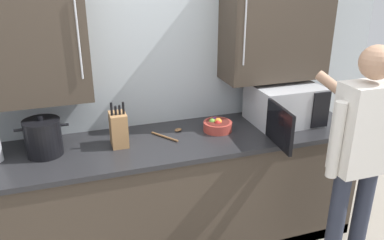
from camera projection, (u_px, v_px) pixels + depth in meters
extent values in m
cube|color=#B2BCC1|center=(155.00, 70.00, 2.93)|extent=(3.82, 0.10, 2.66)
cube|color=#3D3328|center=(19.00, 36.00, 2.36)|extent=(0.80, 0.32, 0.84)
cylinder|color=#B7BABF|center=(78.00, 38.00, 2.31)|extent=(0.01, 0.01, 0.50)
cube|color=#3D3328|center=(276.00, 23.00, 2.88)|extent=(0.80, 0.32, 0.84)
cylinder|color=#B7BABF|center=(245.00, 29.00, 2.63)|extent=(0.01, 0.01, 0.50)
cube|color=#3D3328|center=(171.00, 197.00, 2.92)|extent=(2.84, 0.65, 0.88)
cube|color=#232326|center=(170.00, 142.00, 2.75)|extent=(2.88, 0.69, 0.03)
cube|color=#B7BABF|center=(284.00, 103.00, 3.01)|extent=(0.51, 0.42, 0.30)
cube|color=beige|center=(277.00, 105.00, 2.98)|extent=(0.33, 0.35, 0.24)
cube|color=black|center=(321.00, 110.00, 2.87)|extent=(0.14, 0.01, 0.28)
cube|color=black|center=(279.00, 126.00, 2.59)|extent=(0.05, 0.37, 0.28)
cylinder|color=brown|center=(165.00, 137.00, 2.77)|extent=(0.15, 0.21, 0.01)
ellipsoid|color=brown|center=(178.00, 130.00, 2.88)|extent=(0.08, 0.07, 0.02)
cube|color=#A37547|center=(119.00, 129.00, 2.62)|extent=(0.11, 0.15, 0.23)
cylinder|color=black|center=(111.00, 109.00, 2.53)|extent=(0.02, 0.02, 0.09)
cylinder|color=black|center=(116.00, 110.00, 2.54)|extent=(0.02, 0.02, 0.06)
cylinder|color=black|center=(119.00, 110.00, 2.55)|extent=(0.02, 0.02, 0.06)
cylinder|color=black|center=(123.00, 108.00, 2.55)|extent=(0.02, 0.02, 0.08)
cylinder|color=#AD3D33|center=(218.00, 126.00, 2.88)|extent=(0.21, 0.21, 0.07)
cylinder|color=#561E19|center=(218.00, 124.00, 2.88)|extent=(0.18, 0.18, 0.04)
sphere|color=red|center=(218.00, 123.00, 2.85)|extent=(0.05, 0.05, 0.05)
sphere|color=orange|center=(218.00, 122.00, 2.87)|extent=(0.06, 0.06, 0.06)
sphere|color=orange|center=(218.00, 122.00, 2.86)|extent=(0.05, 0.05, 0.05)
sphere|color=#511E5B|center=(215.00, 120.00, 2.92)|extent=(0.05, 0.05, 0.05)
sphere|color=#5B9333|center=(212.00, 122.00, 2.88)|extent=(0.05, 0.05, 0.05)
cylinder|color=black|center=(44.00, 139.00, 2.49)|extent=(0.23, 0.23, 0.22)
cylinder|color=black|center=(41.00, 121.00, 2.45)|extent=(0.23, 0.23, 0.02)
cylinder|color=black|center=(40.00, 118.00, 2.44)|extent=(0.04, 0.04, 0.03)
cylinder|color=black|center=(18.00, 130.00, 2.42)|extent=(0.05, 0.02, 0.02)
cylinder|color=black|center=(65.00, 125.00, 2.51)|extent=(0.05, 0.02, 0.02)
cylinder|color=#282D3D|center=(335.00, 230.00, 2.57)|extent=(0.11, 0.11, 0.87)
cylinder|color=#282D3D|center=(359.00, 224.00, 2.63)|extent=(0.11, 0.11, 0.87)
cube|color=silver|center=(365.00, 128.00, 2.33)|extent=(0.34, 0.20, 0.57)
sphere|color=tan|center=(377.00, 62.00, 2.18)|extent=(0.20, 0.20, 0.20)
cylinder|color=tan|center=(351.00, 100.00, 2.50)|extent=(0.30, 0.50, 0.30)
cylinder|color=silver|center=(336.00, 140.00, 2.29)|extent=(0.07, 0.07, 0.48)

